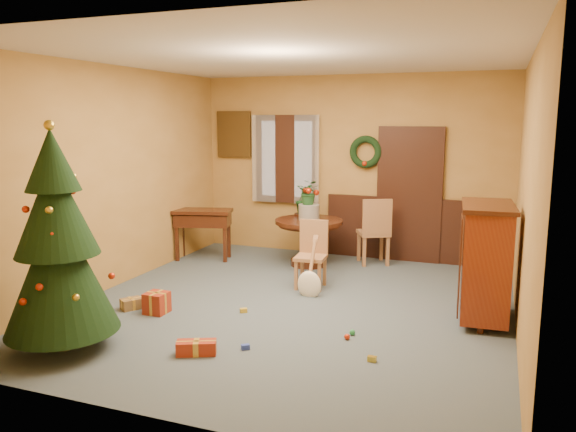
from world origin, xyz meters
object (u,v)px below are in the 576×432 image
at_px(christmas_tree, 58,244).
at_px(sideboard, 485,259).
at_px(chair_near, 312,251).
at_px(dining_table, 309,233).
at_px(writing_desk, 203,222).

height_order(christmas_tree, sideboard, christmas_tree).
height_order(chair_near, sideboard, sideboard).
bearing_deg(christmas_tree, sideboard, 31.01).
distance_m(dining_table, chair_near, 1.10).
height_order(dining_table, christmas_tree, christmas_tree).
xyz_separation_m(chair_near, sideboard, (2.18, -0.56, 0.23)).
xyz_separation_m(chair_near, christmas_tree, (-1.60, -2.83, 0.57)).
distance_m(chair_near, christmas_tree, 3.30).
height_order(dining_table, chair_near, chair_near).
xyz_separation_m(christmas_tree, writing_desk, (-0.48, 3.62, -0.44)).
xyz_separation_m(dining_table, sideboard, (2.57, -1.59, 0.21)).
bearing_deg(sideboard, christmas_tree, -148.99).
distance_m(writing_desk, sideboard, 4.47).
height_order(dining_table, writing_desk, writing_desk).
bearing_deg(chair_near, writing_desk, 159.13).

